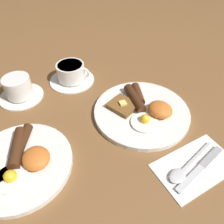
% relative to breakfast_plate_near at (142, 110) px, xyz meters
% --- Properties ---
extents(ground_plane, '(3.00, 3.00, 0.00)m').
position_rel_breakfast_plate_near_xyz_m(ground_plane, '(-0.00, 0.00, -0.01)').
color(ground_plane, brown).
extents(breakfast_plate_near, '(0.29, 0.29, 0.05)m').
position_rel_breakfast_plate_near_xyz_m(breakfast_plate_near, '(0.00, 0.00, 0.00)').
color(breakfast_plate_near, white).
rests_on(breakfast_plate_near, ground_plane).
extents(breakfast_plate_far, '(0.25, 0.25, 0.05)m').
position_rel_breakfast_plate_near_xyz_m(breakfast_plate_far, '(0.03, 0.36, 0.00)').
color(breakfast_plate_far, white).
rests_on(breakfast_plate_far, ground_plane).
extents(teacup_near, '(0.16, 0.16, 0.07)m').
position_rel_breakfast_plate_near_xyz_m(teacup_near, '(0.27, 0.09, 0.02)').
color(teacup_near, white).
rests_on(teacup_near, ground_plane).
extents(teacup_far, '(0.14, 0.14, 0.07)m').
position_rel_breakfast_plate_near_xyz_m(teacup_far, '(0.29, 0.27, 0.02)').
color(teacup_far, white).
rests_on(teacup_far, ground_plane).
extents(napkin, '(0.14, 0.21, 0.01)m').
position_rel_breakfast_plate_near_xyz_m(napkin, '(-0.22, 0.02, -0.01)').
color(napkin, white).
rests_on(napkin, ground_plane).
extents(knife, '(0.03, 0.18, 0.01)m').
position_rel_breakfast_plate_near_xyz_m(knife, '(-0.23, 0.01, -0.01)').
color(knife, silver).
rests_on(knife, napkin).
extents(spoon, '(0.04, 0.17, 0.01)m').
position_rel_breakfast_plate_near_xyz_m(spoon, '(-0.21, 0.06, -0.00)').
color(spoon, silver).
rests_on(spoon, napkin).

